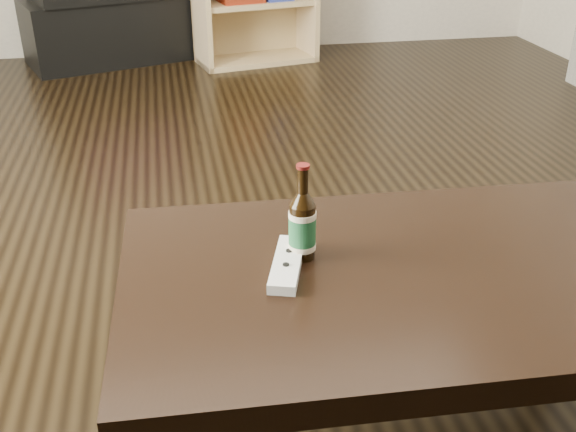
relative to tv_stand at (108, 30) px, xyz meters
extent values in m
cube|color=black|center=(0.58, -2.81, -0.21)|extent=(5.00, 6.00, 0.01)
cube|color=black|center=(0.00, 0.00, 0.00)|extent=(1.16, 0.84, 0.42)
cube|color=tan|center=(0.97, -0.20, -0.19)|extent=(0.83, 0.51, 0.03)
cube|color=tan|center=(0.97, -0.20, 0.18)|extent=(0.76, 0.46, 0.03)
cube|color=black|center=(0.82, -3.59, 0.21)|extent=(1.23, 0.75, 0.06)
cylinder|color=black|center=(0.31, -3.30, -0.01)|extent=(0.07, 0.07, 0.39)
cylinder|color=black|center=(1.36, -3.34, -0.01)|extent=(0.07, 0.07, 0.39)
cylinder|color=black|center=(0.60, -3.51, 0.31)|extent=(0.06, 0.06, 0.12)
cylinder|color=#1D5731|center=(0.60, -3.51, 0.31)|extent=(0.06, 0.06, 0.08)
cylinder|color=beige|center=(0.60, -3.51, 0.34)|extent=(0.07, 0.07, 0.01)
cylinder|color=beige|center=(0.60, -3.51, 0.27)|extent=(0.07, 0.07, 0.01)
cone|color=black|center=(0.60, -3.51, 0.38)|extent=(0.06, 0.06, 0.03)
cylinder|color=black|center=(0.60, -3.51, 0.42)|extent=(0.02, 0.02, 0.05)
cylinder|color=maroon|center=(0.60, -3.51, 0.45)|extent=(0.03, 0.03, 0.01)
cube|color=silver|center=(0.56, -3.55, 0.26)|extent=(0.11, 0.21, 0.02)
cylinder|color=black|center=(0.57, -3.52, 0.27)|extent=(0.02, 0.02, 0.00)
cylinder|color=black|center=(0.55, -3.57, 0.27)|extent=(0.02, 0.02, 0.00)
camera|label=1|loc=(0.35, -4.70, 0.98)|focal=42.00mm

